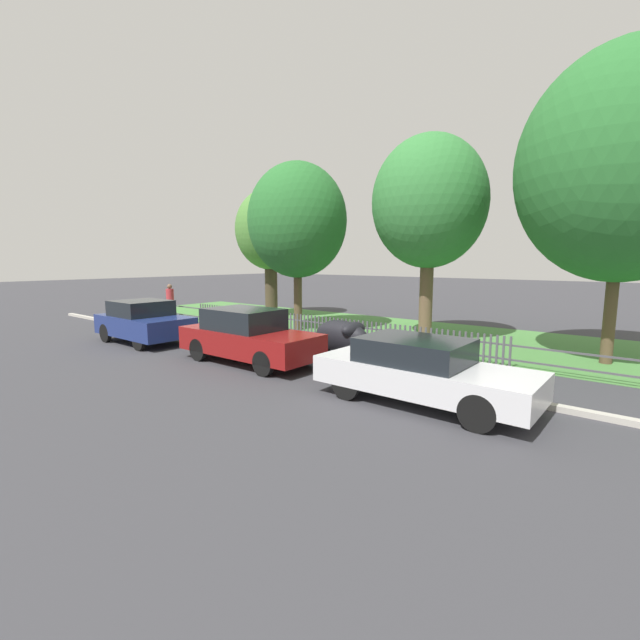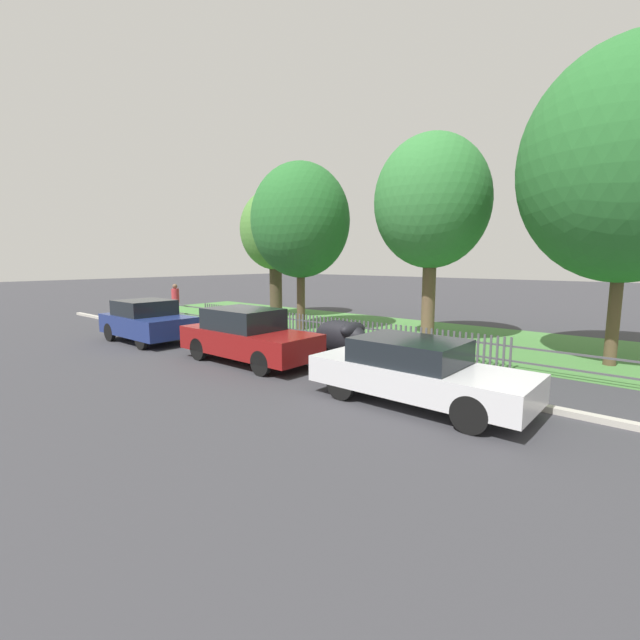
{
  "view_description": "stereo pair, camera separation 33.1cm",
  "coord_description": "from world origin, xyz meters",
  "px_view_note": "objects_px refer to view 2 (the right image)",
  "views": [
    {
      "loc": [
        10.05,
        -9.06,
        2.92
      ],
      "look_at": [
        1.86,
        1.03,
        1.1
      ],
      "focal_mm": 24.0,
      "sensor_mm": 36.0,
      "label": 1
    },
    {
      "loc": [
        10.3,
        -8.85,
        2.92
      ],
      "look_at": [
        1.86,
        1.03,
        1.1
      ],
      "focal_mm": 24.0,
      "sensor_mm": 36.0,
      "label": 2
    }
  ],
  "objects_px": {
    "pedestrian_near_fence": "(176,300)",
    "tree_behind_motorcycle": "(300,221)",
    "parked_car_silver_hatchback": "(147,321)",
    "tree_far_left": "(628,164)",
    "tree_mid_park": "(432,203)",
    "parked_car_black_saloon": "(247,336)",
    "parked_car_navy_estate": "(416,371)",
    "tree_nearest_kerb": "(275,231)",
    "covered_motorcycle": "(342,336)"
  },
  "relations": [
    {
      "from": "parked_car_silver_hatchback",
      "to": "parked_car_black_saloon",
      "type": "distance_m",
      "value": 5.21
    },
    {
      "from": "tree_nearest_kerb",
      "to": "tree_far_left",
      "type": "relative_size",
      "value": 0.76
    },
    {
      "from": "tree_mid_park",
      "to": "pedestrian_near_fence",
      "type": "height_order",
      "value": "tree_mid_park"
    },
    {
      "from": "parked_car_navy_estate",
      "to": "tree_behind_motorcycle",
      "type": "distance_m",
      "value": 10.55
    },
    {
      "from": "parked_car_black_saloon",
      "to": "tree_mid_park",
      "type": "bearing_deg",
      "value": 70.06
    },
    {
      "from": "tree_far_left",
      "to": "pedestrian_near_fence",
      "type": "bearing_deg",
      "value": -170.54
    },
    {
      "from": "tree_behind_motorcycle",
      "to": "tree_nearest_kerb",
      "type": "bearing_deg",
      "value": 149.43
    },
    {
      "from": "parked_car_black_saloon",
      "to": "parked_car_navy_estate",
      "type": "distance_m",
      "value": 5.43
    },
    {
      "from": "parked_car_black_saloon",
      "to": "parked_car_silver_hatchback",
      "type": "bearing_deg",
      "value": -177.39
    },
    {
      "from": "parked_car_silver_hatchback",
      "to": "tree_far_left",
      "type": "bearing_deg",
      "value": 26.52
    },
    {
      "from": "parked_car_navy_estate",
      "to": "tree_nearest_kerb",
      "type": "xyz_separation_m",
      "value": [
        -12.21,
        7.74,
        3.71
      ]
    },
    {
      "from": "parked_car_black_saloon",
      "to": "tree_nearest_kerb",
      "type": "distance_m",
      "value": 10.82
    },
    {
      "from": "parked_car_navy_estate",
      "to": "tree_nearest_kerb",
      "type": "distance_m",
      "value": 14.92
    },
    {
      "from": "parked_car_navy_estate",
      "to": "covered_motorcycle",
      "type": "height_order",
      "value": "parked_car_navy_estate"
    },
    {
      "from": "covered_motorcycle",
      "to": "tree_far_left",
      "type": "bearing_deg",
      "value": 39.91
    },
    {
      "from": "parked_car_black_saloon",
      "to": "tree_nearest_kerb",
      "type": "relative_size",
      "value": 0.67
    },
    {
      "from": "tree_behind_motorcycle",
      "to": "pedestrian_near_fence",
      "type": "xyz_separation_m",
      "value": [
        -6.69,
        -1.83,
        -3.51
      ]
    },
    {
      "from": "parked_car_navy_estate",
      "to": "parked_car_black_saloon",
      "type": "bearing_deg",
      "value": 178.75
    },
    {
      "from": "tree_behind_motorcycle",
      "to": "tree_mid_park",
      "type": "height_order",
      "value": "tree_mid_park"
    },
    {
      "from": "tree_nearest_kerb",
      "to": "tree_mid_park",
      "type": "distance_m",
      "value": 9.18
    },
    {
      "from": "covered_motorcycle",
      "to": "tree_nearest_kerb",
      "type": "xyz_separation_m",
      "value": [
        -8.65,
        5.58,
        3.71
      ]
    },
    {
      "from": "tree_mid_park",
      "to": "parked_car_silver_hatchback",
      "type": "bearing_deg",
      "value": -137.5
    },
    {
      "from": "tree_behind_motorcycle",
      "to": "parked_car_silver_hatchback",
      "type": "bearing_deg",
      "value": -113.37
    },
    {
      "from": "tree_mid_park",
      "to": "pedestrian_near_fence",
      "type": "bearing_deg",
      "value": -164.93
    },
    {
      "from": "parked_car_navy_estate",
      "to": "covered_motorcycle",
      "type": "distance_m",
      "value": 4.15
    },
    {
      "from": "pedestrian_near_fence",
      "to": "tree_far_left",
      "type": "bearing_deg",
      "value": -118.29
    },
    {
      "from": "parked_car_silver_hatchback",
      "to": "pedestrian_near_fence",
      "type": "xyz_separation_m",
      "value": [
        -4.29,
        3.71,
        0.24
      ]
    },
    {
      "from": "covered_motorcycle",
      "to": "tree_nearest_kerb",
      "type": "relative_size",
      "value": 0.31
    },
    {
      "from": "tree_mid_park",
      "to": "parked_car_black_saloon",
      "type": "bearing_deg",
      "value": -109.4
    },
    {
      "from": "parked_car_black_saloon",
      "to": "pedestrian_near_fence",
      "type": "bearing_deg",
      "value": 159.6
    },
    {
      "from": "parked_car_black_saloon",
      "to": "tree_nearest_kerb",
      "type": "bearing_deg",
      "value": 131.15
    },
    {
      "from": "parked_car_navy_estate",
      "to": "pedestrian_near_fence",
      "type": "bearing_deg",
      "value": 166.67
    },
    {
      "from": "pedestrian_near_fence",
      "to": "tree_behind_motorcycle",
      "type": "bearing_deg",
      "value": -112.42
    },
    {
      "from": "tree_far_left",
      "to": "tree_mid_park",
      "type": "bearing_deg",
      "value": 177.32
    },
    {
      "from": "parked_car_black_saloon",
      "to": "tree_far_left",
      "type": "distance_m",
      "value": 11.23
    },
    {
      "from": "tree_nearest_kerb",
      "to": "pedestrian_near_fence",
      "type": "bearing_deg",
      "value": -122.93
    },
    {
      "from": "parked_car_navy_estate",
      "to": "covered_motorcycle",
      "type": "relative_size",
      "value": 2.19
    },
    {
      "from": "parked_car_silver_hatchback",
      "to": "parked_car_navy_estate",
      "type": "distance_m",
      "value": 10.63
    },
    {
      "from": "parked_car_black_saloon",
      "to": "tree_mid_park",
      "type": "height_order",
      "value": "tree_mid_park"
    },
    {
      "from": "parked_car_silver_hatchback",
      "to": "tree_far_left",
      "type": "distance_m",
      "value": 15.5
    },
    {
      "from": "parked_car_black_saloon",
      "to": "covered_motorcycle",
      "type": "relative_size",
      "value": 2.17
    },
    {
      "from": "parked_car_black_saloon",
      "to": "tree_mid_park",
      "type": "relative_size",
      "value": 0.6
    },
    {
      "from": "parked_car_silver_hatchback",
      "to": "tree_mid_park",
      "type": "xyz_separation_m",
      "value": [
        7.52,
        6.9,
        4.18
      ]
    },
    {
      "from": "covered_motorcycle",
      "to": "tree_mid_park",
      "type": "xyz_separation_m",
      "value": [
        0.45,
        4.58,
        4.24
      ]
    },
    {
      "from": "parked_car_black_saloon",
      "to": "tree_nearest_kerb",
      "type": "height_order",
      "value": "tree_nearest_kerb"
    },
    {
      "from": "pedestrian_near_fence",
      "to": "tree_nearest_kerb",
      "type": "bearing_deg",
      "value": -70.69
    },
    {
      "from": "tree_behind_motorcycle",
      "to": "parked_car_black_saloon",
      "type": "bearing_deg",
      "value": -61.98
    },
    {
      "from": "tree_mid_park",
      "to": "tree_behind_motorcycle",
      "type": "bearing_deg",
      "value": -165.27
    },
    {
      "from": "parked_car_black_saloon",
      "to": "tree_behind_motorcycle",
      "type": "bearing_deg",
      "value": 117.48
    },
    {
      "from": "covered_motorcycle",
      "to": "parked_car_black_saloon",
      "type": "bearing_deg",
      "value": -127.97
    }
  ]
}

